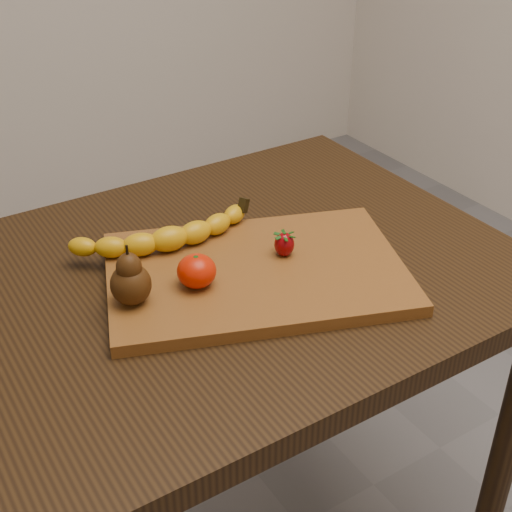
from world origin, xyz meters
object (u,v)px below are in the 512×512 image
pear (130,275)px  mandarin (197,271)px  table (202,325)px  cutting_board (256,273)px

pear → mandarin: (0.10, -0.01, -0.02)m
table → cutting_board: 0.14m
table → mandarin: mandarin is taller
cutting_board → mandarin: bearing=-162.5°
mandarin → pear: bearing=172.4°
mandarin → table: bearing=58.5°
table → cutting_board: (0.07, -0.05, 0.11)m
table → pear: pear is taller
pear → mandarin: pear is taller
cutting_board → pear: bearing=-164.7°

